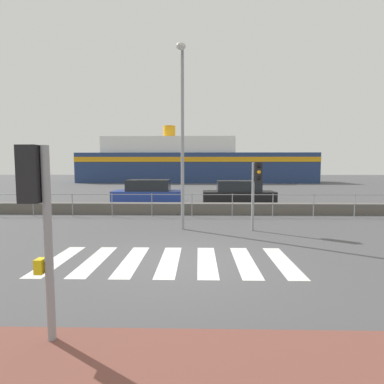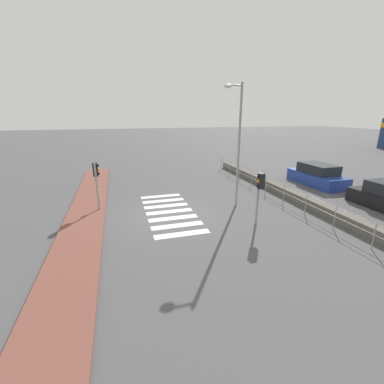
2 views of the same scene
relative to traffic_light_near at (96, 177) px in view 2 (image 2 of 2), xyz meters
The scene contains 9 objects.
ground_plane 4.24m from the traffic_light_near, 64.87° to the left, with size 160.00×160.00×0.00m, color #4C4C4F.
sidewalk_brick 2.48m from the traffic_light_near, 21.24° to the right, with size 24.00×1.80×0.12m.
crosswalk 4.10m from the traffic_light_near, 70.53° to the left, with size 5.85×2.40×0.01m.
seawall 11.08m from the traffic_light_near, 81.47° to the left, with size 20.34×0.55×0.52m.
harbor_fence 10.17m from the traffic_light_near, 80.74° to the left, with size 18.34×0.04×1.06m.
traffic_light_near is the anchor object (origin of this frame).
traffic_light_far 8.02m from the traffic_light_near, 60.50° to the left, with size 0.34×0.32×2.42m.
streetlamp 7.42m from the traffic_light_near, 79.08° to the left, with size 0.32×1.03×6.32m.
parked_car_blue 14.76m from the traffic_light_near, 94.38° to the left, with size 4.27×1.86×1.48m.
Camera 2 is at (11.84, -2.36, 4.87)m, focal length 24.00 mm.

